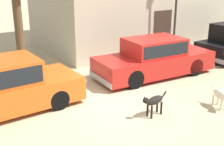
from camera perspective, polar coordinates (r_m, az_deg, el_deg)
ground_plane at (r=9.34m, az=0.43°, el=-5.61°), size 80.00×80.00×0.00m
parked_sedan_nearest at (r=9.05m, az=-19.95°, el=-2.46°), size 4.52×1.96×1.55m
parked_sedan_second at (r=11.56m, az=8.09°, el=2.95°), size 4.92×2.03×1.49m
stray_dog_spotted at (r=8.41m, az=7.96°, el=-5.39°), size 0.99×0.29×0.68m
stray_dog_tan at (r=9.35m, az=20.32°, el=-4.01°), size 0.37×0.97×0.68m
street_lamp at (r=14.13m, az=12.22°, el=13.53°), size 0.22×0.22×4.19m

